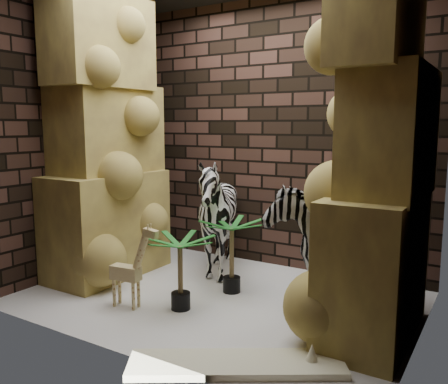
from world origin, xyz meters
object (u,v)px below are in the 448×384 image
Objects in this scene: palm_back at (180,272)px; giraffe_toy at (125,263)px; zebra_left at (217,223)px; surfboard at (236,364)px; palm_front at (232,256)px; zebra_right at (318,229)px.

giraffe_toy is at bearing -154.58° from palm_back.
zebra_left is 2.00m from surfboard.
zebra_left is 0.88× the size of surfboard.
giraffe_toy is at bearing 131.56° from surfboard.
palm_front reaches higher than palm_back.
giraffe_toy is 1.47m from surfboard.
palm_back is 1.15m from surfboard.
palm_front is at bearing 45.85° from giraffe_toy.
giraffe_toy is (-0.23, -1.15, -0.18)m from zebra_left.
palm_back is at bearing -142.52° from zebra_right.
giraffe_toy is 1.10× the size of palm_front.
giraffe_toy is 1.19× the size of palm_back.
zebra_right is at bearing 57.23° from surfboard.
palm_front is (0.38, -0.35, -0.21)m from zebra_left.
zebra_right is 2.01× the size of palm_back.
zebra_left is at bearing 71.83° from giraffe_toy.
giraffe_toy is at bearing -83.86° from zebra_left.
zebra_right reaches higher than giraffe_toy.
giraffe_toy is 0.50m from palm_back.
palm_front reaches higher than surfboard.
zebra_right is at bearing 12.79° from zebra_left.
zebra_left is 1.90× the size of palm_back.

